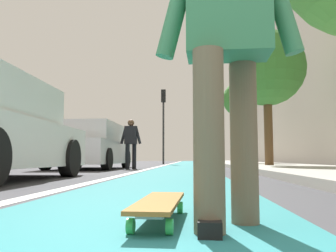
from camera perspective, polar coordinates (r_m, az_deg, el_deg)
ground_plane at (r=10.58m, az=2.17°, el=-7.08°), size 80.00×80.00×0.00m
bike_lane_paint at (r=24.58m, az=3.15°, el=-6.07°), size 56.00×1.84×0.00m
lane_stripe_white at (r=20.62m, az=0.02°, el=-6.22°), size 52.00×0.16×0.01m
sidewalk_curb at (r=18.80m, az=12.90°, el=-6.00°), size 52.00×3.20×0.12m
building_facade at (r=23.97m, az=17.60°, el=8.78°), size 40.00×1.20×12.12m
skateboard at (r=1.86m, az=-1.41°, el=-12.47°), size 0.85×0.23×0.11m
skater_person at (r=1.81m, az=9.53°, el=14.53°), size 0.45×0.72×1.64m
parked_car_mid at (r=11.74m, az=-12.45°, el=-3.32°), size 4.56×2.03×1.48m
traffic_light at (r=22.36m, az=-0.74°, el=2.14°), size 0.33×0.28×4.71m
street_tree_mid at (r=12.43m, az=15.68°, el=8.91°), size 2.54×2.54×4.63m
street_tree_far at (r=18.67m, az=11.63°, el=4.04°), size 1.82×1.82×4.32m
pedestrian_distant at (r=11.54m, az=-6.02°, el=-2.36°), size 0.45×0.70×1.60m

